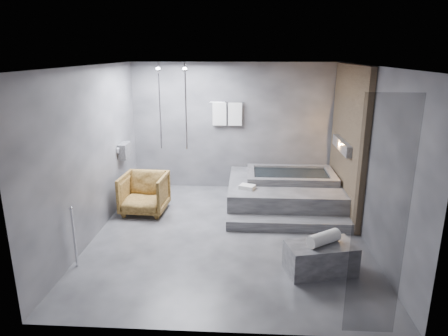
{
  "coord_description": "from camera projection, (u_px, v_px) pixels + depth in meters",
  "views": [
    {
      "loc": [
        0.3,
        -6.25,
        3.01
      ],
      "look_at": [
        -0.09,
        0.3,
        1.09
      ],
      "focal_mm": 32.0,
      "sensor_mm": 36.0,
      "label": 1
    }
  ],
  "objects": [
    {
      "name": "room",
      "position": [
        253.0,
        132.0,
        6.57
      ],
      "size": [
        5.0,
        5.04,
        2.82
      ],
      "color": "#303033",
      "rests_on": "ground"
    },
    {
      "name": "rolled_towel",
      "position": [
        324.0,
        238.0,
        5.54
      ],
      "size": [
        0.52,
        0.44,
        0.18
      ],
      "primitive_type": "cylinder",
      "rotation": [
        0.0,
        1.57,
        0.62
      ],
      "color": "white",
      "rests_on": "concrete_bench"
    },
    {
      "name": "tub_deck",
      "position": [
        283.0,
        193.0,
        8.11
      ],
      "size": [
        2.2,
        2.0,
        0.5
      ],
      "primitive_type": "cube",
      "color": "#363638",
      "rests_on": "ground"
    },
    {
      "name": "tub_step",
      "position": [
        289.0,
        224.0,
        7.02
      ],
      "size": [
        2.2,
        0.36,
        0.18
      ],
      "primitive_type": "cube",
      "color": "#363638",
      "rests_on": "ground"
    },
    {
      "name": "deck_towel",
      "position": [
        247.0,
        187.0,
        7.57
      ],
      "size": [
        0.34,
        0.29,
        0.07
      ],
      "primitive_type": "cube",
      "rotation": [
        0.0,
        0.0,
        -0.37
      ],
      "color": "silver",
      "rests_on": "tub_deck"
    },
    {
      "name": "driftwood_chair",
      "position": [
        144.0,
        193.0,
        7.68
      ],
      "size": [
        0.87,
        0.89,
        0.77
      ],
      "primitive_type": "imported",
      "rotation": [
        0.0,
        0.0,
        -0.05
      ],
      "color": "#482F12",
      "rests_on": "ground"
    },
    {
      "name": "concrete_bench",
      "position": [
        320.0,
        258.0,
        5.62
      ],
      "size": [
        1.04,
        0.73,
        0.43
      ],
      "primitive_type": "cube",
      "rotation": [
        0.0,
        0.0,
        0.24
      ],
      "color": "#38383B",
      "rests_on": "ground"
    }
  ]
}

